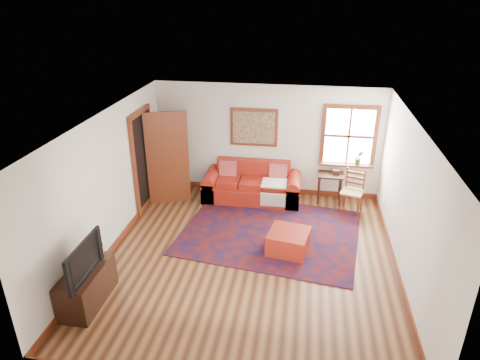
% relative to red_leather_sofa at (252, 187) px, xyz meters
% --- Properties ---
extents(ground, '(5.50, 5.50, 0.00)m').
position_rel_red_leather_sofa_xyz_m(ground, '(0.27, -2.33, -0.28)').
color(ground, '#412111').
rests_on(ground, ground).
extents(room_envelope, '(5.04, 5.54, 2.52)m').
position_rel_red_leather_sofa_xyz_m(room_envelope, '(0.27, -2.32, 1.37)').
color(room_envelope, silver).
rests_on(room_envelope, ground).
extents(window, '(1.18, 0.20, 1.38)m').
position_rel_red_leather_sofa_xyz_m(window, '(2.05, 0.37, 1.04)').
color(window, white).
rests_on(window, ground).
extents(doorway, '(0.89, 1.08, 2.14)m').
position_rel_red_leather_sofa_xyz_m(doorway, '(-1.94, -0.55, 0.79)').
color(doorway, black).
rests_on(doorway, ground).
extents(framed_artwork, '(1.05, 0.07, 0.85)m').
position_rel_red_leather_sofa_xyz_m(framed_artwork, '(-0.03, 0.38, 1.27)').
color(framed_artwork, maroon).
rests_on(framed_artwork, ground).
extents(persian_rug, '(3.63, 3.07, 0.02)m').
position_rel_red_leather_sofa_xyz_m(persian_rug, '(0.54, -1.40, -0.27)').
color(persian_rug, '#4E0F0B').
rests_on(persian_rug, ground).
extents(red_leather_sofa, '(2.13, 0.88, 0.83)m').
position_rel_red_leather_sofa_xyz_m(red_leather_sofa, '(0.00, 0.00, 0.00)').
color(red_leather_sofa, maroon).
rests_on(red_leather_sofa, ground).
extents(red_ottoman, '(0.80, 0.80, 0.39)m').
position_rel_red_leather_sofa_xyz_m(red_ottoman, '(0.92, -1.99, -0.08)').
color(red_ottoman, maroon).
rests_on(red_ottoman, ground).
extents(side_table, '(0.56, 0.42, 0.67)m').
position_rel_red_leather_sofa_xyz_m(side_table, '(1.70, 0.11, 0.27)').
color(side_table, black).
rests_on(side_table, ground).
extents(ladder_back_chair, '(0.54, 0.52, 0.92)m').
position_rel_red_leather_sofa_xyz_m(ladder_back_chair, '(2.16, -0.23, 0.22)').
color(ladder_back_chair, tan).
rests_on(ladder_back_chair, ground).
extents(media_cabinet, '(0.47, 1.05, 0.58)m').
position_rel_red_leather_sofa_xyz_m(media_cabinet, '(-1.98, -3.85, 0.01)').
color(media_cabinet, black).
rests_on(media_cabinet, ground).
extents(television, '(0.13, 0.97, 0.56)m').
position_rel_red_leather_sofa_xyz_m(television, '(-1.96, -3.97, 0.58)').
color(television, black).
rests_on(television, media_cabinet).
extents(candle_hurricane, '(0.12, 0.12, 0.18)m').
position_rel_red_leather_sofa_xyz_m(candle_hurricane, '(-1.93, -3.42, 0.39)').
color(candle_hurricane, silver).
rests_on(candle_hurricane, media_cabinet).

